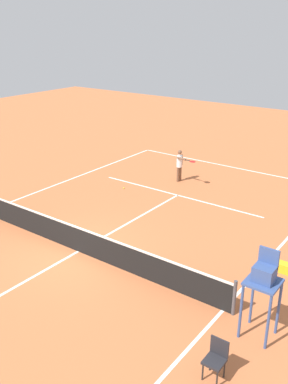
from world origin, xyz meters
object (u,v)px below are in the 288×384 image
Objects in this scene: tennis_ball at (124,188)px; umpire_chair at (264,281)px; player_serving at (180,163)px; courtside_chair_near at (216,357)px; equipment_bag at (287,269)px.

umpire_chair is (-9.23, 6.04, 1.57)m from tennis_ball.
courtside_chair_near is at bearing 42.64° from player_serving.
tennis_ball is (1.62, 2.46, -0.92)m from player_serving.
courtside_chair_near is at bearing 83.18° from umpire_chair.
player_serving is 1.70× the size of courtside_chair_near.
courtside_chair_near reaches higher than equipment_bag.
player_serving reaches higher than courtside_chair_near.
tennis_ball is at bearing -17.07° from equipment_bag.
courtside_chair_near reaches higher than tennis_ball.
tennis_ball is at bearing -41.36° from courtside_chair_near.
player_serving is at bearing -35.60° from equipment_bag.
player_serving is 11.43m from umpire_chair.
player_serving reaches higher than equipment_bag.
courtside_chair_near is 5.22m from equipment_bag.
umpire_chair reaches higher than tennis_ball.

